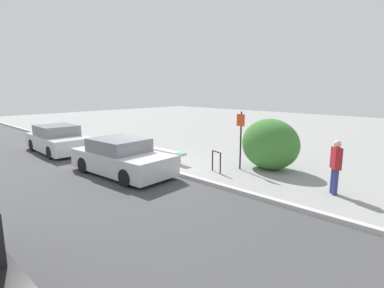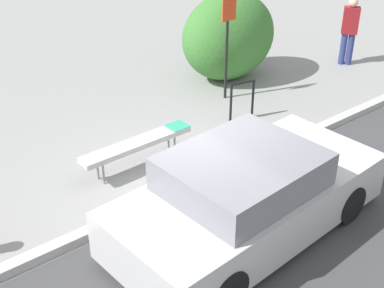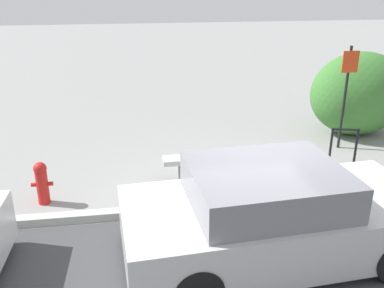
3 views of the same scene
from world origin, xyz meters
name	(u,v)px [view 3 (image 3 of 3)]	position (x,y,z in m)	size (l,w,h in m)	color
ground_plane	(245,207)	(0.00, 0.00, 0.00)	(60.00, 60.00, 0.00)	gray
curb	(245,204)	(0.00, 0.00, 0.07)	(60.00, 0.20, 0.13)	#B7B7B2
bench	(219,158)	(-0.23, 1.14, 0.45)	(2.11, 0.37, 0.51)	gray
bike_rack	(344,143)	(2.40, 1.35, 0.50)	(0.55, 0.18, 0.83)	black
sign_post	(346,89)	(2.82, 2.31, 1.38)	(0.36, 0.08, 2.30)	black
fire_hydrant	(42,182)	(-3.40, 0.67, 0.41)	(0.36, 0.22, 0.77)	red
shrub_hedge	(359,94)	(3.64, 3.16, 1.01)	(2.38, 1.72, 2.02)	#3D7A33
parked_car_near	(273,216)	(0.00, -1.32, 0.62)	(4.26, 2.11, 1.34)	black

